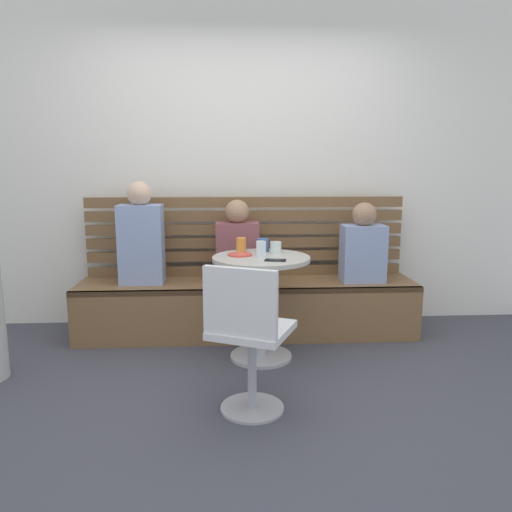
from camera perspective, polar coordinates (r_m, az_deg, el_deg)
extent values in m
plane|color=#42424C|center=(2.93, 0.01, -17.00)|extent=(8.00, 8.00, 0.00)
cube|color=white|center=(4.24, -1.32, 11.76)|extent=(5.20, 0.10, 2.90)
cube|color=brown|center=(3.97, -1.01, -6.15)|extent=(2.70, 0.52, 0.44)
cube|color=brown|center=(3.68, -0.87, -4.22)|extent=(2.70, 0.04, 0.04)
cube|color=brown|center=(4.13, -1.16, -1.70)|extent=(2.65, 0.04, 0.09)
cube|color=brown|center=(4.11, -1.17, 0.03)|extent=(2.65, 0.04, 0.09)
cube|color=brown|center=(4.09, -1.18, 1.59)|extent=(2.65, 0.04, 0.09)
cube|color=brown|center=(4.07, -1.18, 3.17)|extent=(2.65, 0.04, 0.09)
cube|color=brown|center=(4.06, -1.19, 4.75)|extent=(2.65, 0.04, 0.09)
cube|color=brown|center=(4.05, -1.19, 6.35)|extent=(2.65, 0.04, 0.09)
cylinder|color=#ADADB2|center=(3.56, 0.60, -11.68)|extent=(0.44, 0.44, 0.02)
cylinder|color=#ADADB2|center=(3.44, 0.61, -6.19)|extent=(0.07, 0.07, 0.69)
cylinder|color=#B7B2A8|center=(3.36, 0.62, -0.32)|extent=(0.68, 0.68, 0.03)
cylinder|color=#ADADB2|center=(2.87, -0.45, -17.41)|extent=(0.36, 0.36, 0.02)
cylinder|color=#ADADB2|center=(2.78, -0.46, -13.45)|extent=(0.05, 0.05, 0.45)
cube|color=silver|center=(2.69, -0.46, -8.67)|extent=(0.53, 0.53, 0.04)
cube|color=silver|center=(2.48, -1.91, -5.49)|extent=(0.38, 0.20, 0.36)
cube|color=#8C9EC6|center=(3.92, -13.33, 1.34)|extent=(0.34, 0.22, 0.62)
sphere|color=#DBB293|center=(3.88, -13.57, 7.15)|extent=(0.19, 0.19, 0.19)
cube|color=#8C9EC6|center=(3.98, 12.45, 0.30)|extent=(0.34, 0.22, 0.46)
sphere|color=#A37A5B|center=(3.94, 12.63, 4.80)|extent=(0.19, 0.19, 0.19)
cube|color=brown|center=(3.89, -2.20, 0.47)|extent=(0.34, 0.22, 0.48)
sphere|color=#A37A5B|center=(3.85, -2.24, 5.23)|extent=(0.19, 0.19, 0.19)
cylinder|color=orange|center=(3.56, -1.75, 1.36)|extent=(0.07, 0.07, 0.10)
cylinder|color=white|center=(3.34, 0.60, 0.84)|extent=(0.07, 0.07, 0.11)
cylinder|color=silver|center=(3.51, 2.33, 1.05)|extent=(0.08, 0.08, 0.08)
cylinder|color=#3D5B9E|center=(3.55, 0.84, 1.30)|extent=(0.08, 0.08, 0.09)
cylinder|color=#DB4C42|center=(3.40, -1.91, 0.16)|extent=(0.17, 0.17, 0.01)
cube|color=black|center=(3.21, 2.28, -0.49)|extent=(0.15, 0.10, 0.01)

